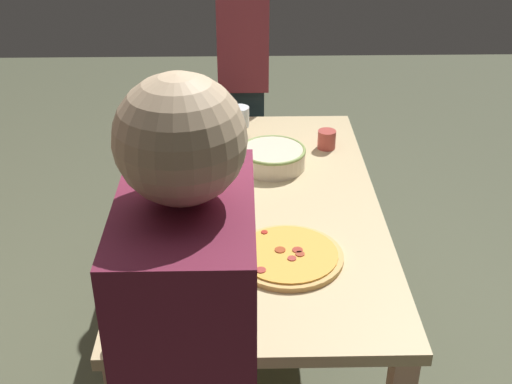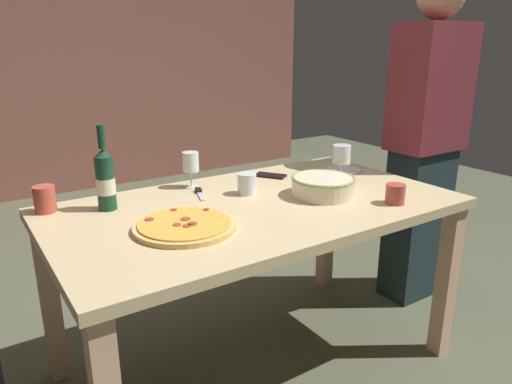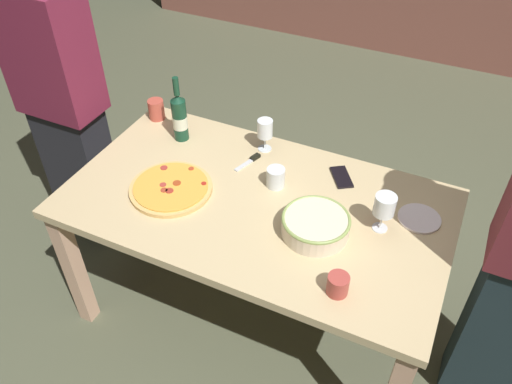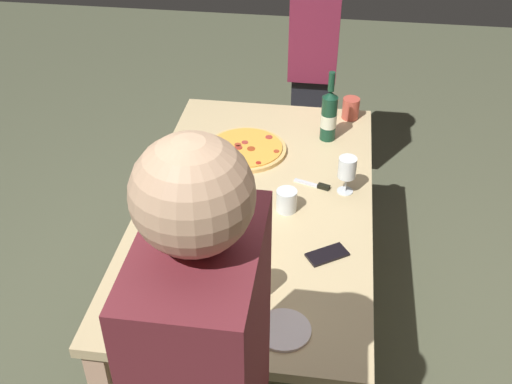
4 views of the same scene
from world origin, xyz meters
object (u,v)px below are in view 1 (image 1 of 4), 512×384
Objects in this scene: side_plate at (214,130)px; cell_phone at (182,168)px; wine_bottle at (173,258)px; pizza_knife at (191,222)px; wine_glass_by_bottle at (157,194)px; cup_ceramic at (131,324)px; pizza at (288,256)px; cup_spare at (327,139)px; dining_table at (256,224)px; cup_amber at (222,188)px; wine_glass_near_pizza at (239,118)px; serving_bowl at (273,157)px; person_guest_left at (243,73)px.

side_plate is 0.38m from cell_phone.
wine_bottle is 2.14× the size of pizza_knife.
wine_glass_by_bottle is 0.61m from cup_ceramic.
pizza is at bearing -124.46° from pizza_knife.
dining_table is at bearing 145.87° from cup_spare.
dining_table is 20.23× the size of cup_spare.
wine_glass_by_bottle is at bearing 108.68° from dining_table.
cup_spare is 0.52× the size of pizza_knife.
cell_phone is at bearing 8.66° from pizza_knife.
wine_bottle is (-0.51, 0.25, 0.21)m from dining_table.
cup_amber reaches higher than cell_phone.
cup_spare is at bearing -98.36° from wine_glass_near_pizza.
serving_bowl is 2.63× the size of cup_ceramic.
dining_table is at bearing 165.80° from serving_bowl.
wine_bottle is 1.90× the size of side_plate.
person_guest_left is (1.05, -0.08, 0.07)m from cup_amber.
wine_bottle reaches higher than side_plate.
wine_glass_by_bottle is 0.15m from pizza_knife.
wine_glass_by_bottle is at bearing 61.19° from pizza.
cup_spare is (0.57, -0.65, -0.07)m from wine_glass_by_bottle.
cell_phone is at bearing -7.41° from wine_glass_by_bottle.
serving_bowl is at bearing -149.40° from wine_glass_near_pizza.
wine_bottle is at bearing 114.51° from pizza.
dining_table is 0.61m from wine_bottle.
cup_ceramic is 1.00m from cell_phone.
cup_spare is at bearing -110.80° from side_plate.
wine_bottle is 0.40m from pizza_knife.
cell_phone is (-0.23, 0.23, -0.11)m from wine_glass_near_pizza.
cell_phone is at bearing 135.10° from wine_glass_near_pizza.
pizza_knife is (0.38, -0.02, -0.11)m from wine_bottle.
cup_ceramic reaches higher than serving_bowl.
cell_phone is at bearing 91.59° from serving_bowl.
serving_bowl reaches higher than pizza.
wine_glass_by_bottle is (0.40, 0.09, -0.01)m from wine_bottle.
wine_glass_near_pizza is 1.05× the size of wine_glass_by_bottle.
person_guest_left reaches higher than pizza_knife.
dining_table is 9.62× the size of wine_glass_near_pizza.
dining_table is 10.12× the size of wine_glass_by_bottle.
pizza is 1.09× the size of wine_bottle.
dining_table is at bearing -106.08° from cup_amber.
wine_glass_near_pizza is at bearing -4.00° from person_guest_left.
dining_table is 6.00× the size of serving_bowl.
cup_ceramic is at bearing 157.21° from serving_bowl.
wine_glass_near_pizza is 0.48m from cup_amber.
pizza is at bearing -50.82° from cup_ceramic.
pizza_knife is at bearing -3.60° from wine_bottle.
pizza_knife is at bearing -99.29° from wine_glass_by_bottle.
pizza_knife reaches higher than side_plate.
cup_ceramic is (-1.23, 0.29, -0.07)m from wine_glass_near_pizza.
wine_glass_near_pizza reaches higher than pizza_knife.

